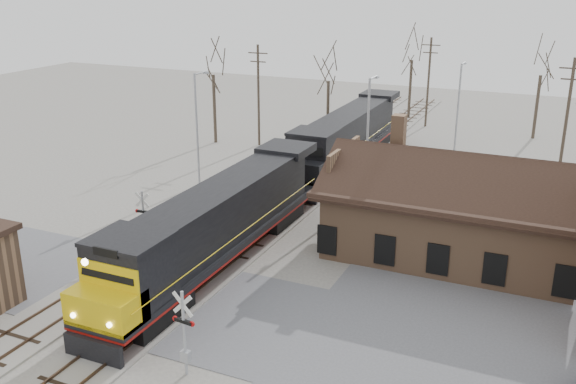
% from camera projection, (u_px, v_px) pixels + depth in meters
% --- Properties ---
extents(ground, '(140.00, 140.00, 0.00)m').
position_uv_depth(ground, '(173.00, 301.00, 33.32)').
color(ground, '#A49E94').
rests_on(ground, ground).
extents(road, '(60.00, 9.00, 0.03)m').
position_uv_depth(road, '(173.00, 301.00, 33.31)').
color(road, '#5A5A5F').
rests_on(road, ground).
extents(parking_lot, '(22.00, 26.00, 0.03)m').
position_uv_depth(parking_lot, '(547.00, 340.00, 29.76)').
color(parking_lot, '#5A5A5F').
rests_on(parking_lot, ground).
extents(track_main, '(3.40, 90.00, 0.24)m').
position_uv_depth(track_main, '(290.00, 208.00, 46.22)').
color(track_main, '#A49E94').
rests_on(track_main, ground).
extents(track_siding, '(3.40, 90.00, 0.24)m').
position_uv_depth(track_siding, '(236.00, 199.00, 47.97)').
color(track_siding, '#A49E94').
rests_on(track_siding, ground).
extents(depot, '(15.20, 9.31, 7.90)m').
position_uv_depth(depot, '(453.00, 216.00, 38.21)').
color(depot, '#956C4D').
rests_on(depot, ground).
extents(locomotive_lead, '(3.29, 22.05, 4.90)m').
position_uv_depth(locomotive_lead, '(213.00, 227.00, 36.16)').
color(locomotive_lead, black).
rests_on(locomotive_lead, ground).
extents(locomotive_trailing, '(3.29, 22.05, 4.64)m').
position_uv_depth(locomotive_trailing, '(345.00, 138.00, 55.40)').
color(locomotive_trailing, black).
rests_on(locomotive_trailing, ground).
extents(crossbuck_near, '(1.12, 0.30, 3.94)m').
position_uv_depth(crossbuck_near, '(184.00, 336.00, 26.68)').
color(crossbuck_near, '#A5A8AD').
rests_on(crossbuck_near, ground).
extents(crossbuck_far, '(1.07, 0.28, 3.74)m').
position_uv_depth(crossbuck_far, '(144.00, 222.00, 39.10)').
color(crossbuck_far, '#A5A8AD').
rests_on(crossbuck_far, ground).
extents(streetlight_a, '(0.25, 2.04, 8.92)m').
position_uv_depth(streetlight_a, '(198.00, 123.00, 49.96)').
color(streetlight_a, '#A5A8AD').
rests_on(streetlight_a, ground).
extents(streetlight_b, '(0.25, 2.04, 9.08)m').
position_uv_depth(streetlight_b, '(368.00, 133.00, 46.76)').
color(streetlight_b, '#A5A8AD').
rests_on(streetlight_b, ground).
extents(streetlight_c, '(0.25, 2.04, 8.23)m').
position_uv_depth(streetlight_c, '(459.00, 102.00, 60.01)').
color(streetlight_c, '#A5A8AD').
rests_on(streetlight_c, ground).
extents(utility_pole_a, '(2.00, 0.24, 9.73)m').
position_uv_depth(utility_pole_a, '(258.00, 94.00, 61.59)').
color(utility_pole_a, '#382D23').
rests_on(utility_pole_a, ground).
extents(utility_pole_b, '(2.00, 0.24, 9.61)m').
position_uv_depth(utility_pole_b, '(428.00, 81.00, 69.26)').
color(utility_pole_b, '#382D23').
rests_on(utility_pole_b, ground).
extents(utility_pole_c, '(2.00, 0.24, 10.30)m').
position_uv_depth(utility_pole_c, '(566.00, 124.00, 48.20)').
color(utility_pole_c, '#382D23').
rests_on(utility_pole_c, ground).
extents(tree_a, '(4.49, 4.49, 11.00)m').
position_uv_depth(tree_a, '(213.00, 63.00, 61.69)').
color(tree_a, '#382D23').
rests_on(tree_a, ground).
extents(tree_b, '(3.89, 3.89, 9.53)m').
position_uv_depth(tree_b, '(329.00, 72.00, 63.80)').
color(tree_b, '#382D23').
rests_on(tree_b, ground).
extents(tree_c, '(4.49, 4.49, 11.01)m').
position_uv_depth(tree_c, '(412.00, 50.00, 71.99)').
color(tree_c, '#382D23').
rests_on(tree_c, ground).
extents(tree_d, '(4.29, 4.29, 10.51)m').
position_uv_depth(tree_d, '(542.00, 65.00, 63.38)').
color(tree_d, '#382D23').
rests_on(tree_d, ground).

